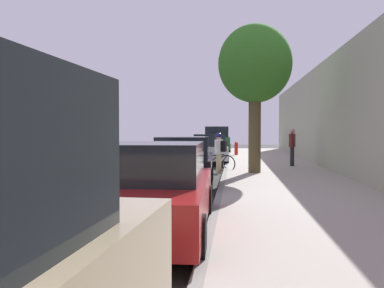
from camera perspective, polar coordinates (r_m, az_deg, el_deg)
The scene contains 15 objects.
ground at distance 13.30m, azimuth -4.34°, elevation -5.53°, with size 73.63×73.63×0.00m, color #2D2D2D.
sidewalk at distance 13.19m, azimuth 13.37°, elevation -5.30°, with size 4.00×46.02×0.16m, color #A2998E.
curb_edge at distance 13.09m, azimuth 4.27°, elevation -5.31°, with size 0.16×46.02×0.16m, color gray.
lane_stripe_centre at distance 13.16m, azimuth -16.27°, elevation -5.67°, with size 0.14×44.20×0.01m.
lane_stripe_bike_edge at distance 13.22m, azimuth -2.14°, elevation -5.55°, with size 0.12×46.02×0.01m, color white.
building_facade at distance 13.57m, azimuth 22.93°, elevation 4.33°, with size 0.50×46.02×4.66m, color #9FA288.
parked_sedan_red_mid at distance 6.74m, azimuth -5.46°, elevation -6.38°, with size 1.94×4.45×1.52m.
parked_sedan_black_far at distance 12.87m, azimuth -1.19°, elevation -2.41°, with size 2.00×4.48×1.52m.
parked_sedan_silver_farthest at distance 21.31m, azimuth 2.41°, elevation -0.70°, with size 2.06×4.51×1.52m.
parked_suv_green_end at distance 31.15m, azimuth 3.49°, elevation 0.63°, with size 2.05×4.74×1.99m.
bicycle_at_curb at distance 16.91m, azimuth 3.11°, elevation -2.63°, with size 1.73×0.54×0.78m.
cyclist_with_backpack at distance 16.41m, azimuth 3.82°, elevation -0.68°, with size 0.48×0.60×1.62m.
street_tree_mid_block at distance 15.58m, azimuth 8.67°, elevation 10.64°, with size 2.70×2.70×5.44m.
pedestrian_on_phone at distance 18.62m, azimuth 13.64°, elevation -0.11°, with size 0.33×0.60×1.64m.
fire_hydrant at distance 26.37m, azimuth 6.11°, elevation -0.57°, with size 0.22×0.22×0.84m.
Camera 1 is at (2.38, -12.98, 1.72)m, focal length 38.70 mm.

